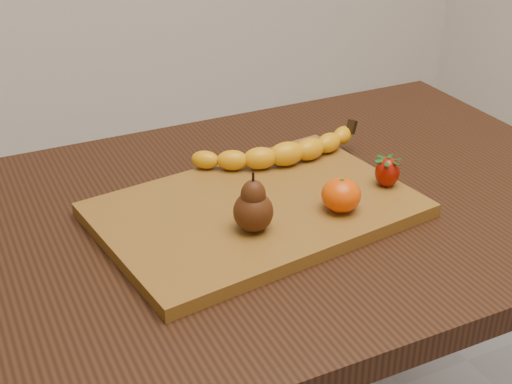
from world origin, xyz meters
name	(u,v)px	position (x,y,z in m)	size (l,w,h in m)	color
table	(296,252)	(0.00, 0.00, 0.66)	(1.00, 0.70, 0.76)	black
cutting_board	(256,210)	(-0.08, -0.02, 0.77)	(0.45, 0.30, 0.02)	brown
banana	(286,154)	(0.02, 0.08, 0.80)	(0.25, 0.07, 0.04)	#EFA30B
pear	(253,202)	(-0.11, -0.08, 0.82)	(0.06, 0.06, 0.09)	#44200A
mandarin	(341,195)	(0.02, -0.09, 0.80)	(0.06, 0.06, 0.05)	#E64802
strawberry	(387,171)	(0.13, -0.05, 0.80)	(0.04, 0.04, 0.05)	#8F1003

